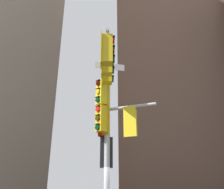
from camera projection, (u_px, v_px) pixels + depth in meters
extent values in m
cube|color=brown|center=(177.00, 33.00, 40.92)|extent=(17.22, 17.22, 54.10)
cylinder|color=#B2B2B5|center=(107.00, 131.00, 8.74)|extent=(0.21, 0.21, 7.65)
cylinder|color=#B2B2B5|center=(108.00, 52.00, 8.47)|extent=(0.96, 2.56, 0.12)
cylinder|color=#B2B2B5|center=(131.00, 107.00, 8.70)|extent=(1.95, 0.27, 0.12)
cube|color=yellow|center=(102.00, 71.00, 8.62)|extent=(0.18, 0.46, 1.14)
cube|color=yellow|center=(107.00, 71.00, 8.62)|extent=(0.43, 0.43, 1.00)
cylinder|color=#360605|center=(113.00, 63.00, 8.75)|extent=(0.12, 0.21, 0.20)
cube|color=black|center=(113.00, 60.00, 8.80)|extent=(0.14, 0.23, 0.02)
cylinder|color=yellow|center=(113.00, 71.00, 8.63)|extent=(0.12, 0.21, 0.20)
cube|color=black|center=(113.00, 68.00, 8.67)|extent=(0.14, 0.23, 0.02)
cylinder|color=#06311C|center=(113.00, 80.00, 8.50)|extent=(0.12, 0.21, 0.20)
cube|color=black|center=(113.00, 77.00, 8.54)|extent=(0.14, 0.23, 0.02)
cube|color=yellow|center=(102.00, 61.00, 7.94)|extent=(0.18, 0.46, 1.14)
cube|color=yellow|center=(107.00, 61.00, 7.94)|extent=(0.43, 0.43, 1.00)
cylinder|color=#360605|center=(113.00, 53.00, 8.07)|extent=(0.12, 0.21, 0.20)
cube|color=black|center=(113.00, 50.00, 8.12)|extent=(0.14, 0.23, 0.02)
cylinder|color=yellow|center=(113.00, 62.00, 7.95)|extent=(0.12, 0.21, 0.20)
cube|color=black|center=(113.00, 59.00, 7.99)|extent=(0.14, 0.23, 0.02)
cylinder|color=#06311C|center=(113.00, 71.00, 7.82)|extent=(0.12, 0.21, 0.20)
cube|color=black|center=(113.00, 67.00, 7.86)|extent=(0.14, 0.23, 0.02)
cube|color=gold|center=(101.00, 50.00, 7.26)|extent=(0.18, 0.46, 1.14)
cube|color=gold|center=(107.00, 50.00, 7.26)|extent=(0.43, 0.43, 1.00)
cylinder|color=red|center=(114.00, 41.00, 7.39)|extent=(0.12, 0.21, 0.20)
cube|color=black|center=(114.00, 38.00, 7.43)|extent=(0.14, 0.23, 0.02)
cylinder|color=#3C2C06|center=(114.00, 50.00, 7.26)|extent=(0.12, 0.21, 0.20)
cube|color=black|center=(114.00, 47.00, 7.31)|extent=(0.14, 0.23, 0.02)
cylinder|color=#06311C|center=(114.00, 60.00, 7.14)|extent=(0.12, 0.21, 0.20)
cube|color=black|center=(114.00, 56.00, 7.18)|extent=(0.14, 0.23, 0.02)
cube|color=yellow|center=(130.00, 121.00, 8.32)|extent=(0.48, 0.07, 1.14)
cube|color=yellow|center=(131.00, 122.00, 8.49)|extent=(0.37, 0.37, 1.00)
cylinder|color=#360605|center=(133.00, 115.00, 8.79)|extent=(0.20, 0.08, 0.20)
cube|color=black|center=(133.00, 112.00, 8.84)|extent=(0.22, 0.09, 0.02)
cylinder|color=yellow|center=(133.00, 123.00, 8.66)|extent=(0.20, 0.08, 0.20)
cube|color=black|center=(133.00, 120.00, 8.71)|extent=(0.22, 0.09, 0.02)
cylinder|color=#06311C|center=(133.00, 133.00, 8.53)|extent=(0.20, 0.08, 0.20)
cube|color=black|center=(133.00, 129.00, 8.58)|extent=(0.22, 0.09, 0.02)
cube|color=black|center=(106.00, 152.00, 8.56)|extent=(0.43, 0.26, 1.14)
cube|color=black|center=(106.00, 153.00, 8.74)|extent=(0.46, 0.46, 1.00)
cylinder|color=#360605|center=(105.00, 144.00, 9.04)|extent=(0.20, 0.15, 0.20)
cube|color=black|center=(105.00, 141.00, 9.09)|extent=(0.23, 0.17, 0.02)
cylinder|color=yellow|center=(105.00, 153.00, 8.92)|extent=(0.20, 0.15, 0.20)
cube|color=black|center=(105.00, 150.00, 8.97)|extent=(0.23, 0.17, 0.02)
cylinder|color=#06311C|center=(105.00, 163.00, 8.79)|extent=(0.20, 0.15, 0.20)
cube|color=black|center=(105.00, 159.00, 8.84)|extent=(0.23, 0.17, 0.02)
cube|color=yellow|center=(105.00, 94.00, 9.21)|extent=(0.43, 0.27, 1.14)
cube|color=yellow|center=(102.00, 93.00, 9.09)|extent=(0.46, 0.46, 1.00)
cylinder|color=#360605|center=(98.00, 83.00, 9.09)|extent=(0.20, 0.15, 0.20)
cube|color=black|center=(98.00, 80.00, 9.13)|extent=(0.23, 0.17, 0.02)
cylinder|color=yellow|center=(98.00, 91.00, 8.96)|extent=(0.20, 0.15, 0.20)
cube|color=black|center=(98.00, 89.00, 9.00)|extent=(0.23, 0.17, 0.02)
cylinder|color=#06311C|center=(98.00, 100.00, 8.84)|extent=(0.20, 0.15, 0.20)
cube|color=black|center=(98.00, 97.00, 8.88)|extent=(0.23, 0.17, 0.02)
cube|color=gold|center=(105.00, 120.00, 8.81)|extent=(0.44, 0.25, 1.14)
cube|color=gold|center=(101.00, 119.00, 8.69)|extent=(0.46, 0.46, 1.00)
cylinder|color=red|center=(98.00, 109.00, 8.68)|extent=(0.20, 0.15, 0.20)
cube|color=black|center=(98.00, 106.00, 8.72)|extent=(0.23, 0.17, 0.02)
cylinder|color=#3C2C06|center=(97.00, 118.00, 8.56)|extent=(0.20, 0.15, 0.20)
cube|color=black|center=(97.00, 115.00, 8.60)|extent=(0.23, 0.17, 0.02)
cylinder|color=#06311C|center=(97.00, 127.00, 8.43)|extent=(0.20, 0.15, 0.20)
cube|color=black|center=(97.00, 124.00, 8.47)|extent=(0.23, 0.17, 0.02)
cube|color=white|center=(110.00, 66.00, 9.37)|extent=(1.07, 0.69, 0.28)
cube|color=#19479E|center=(110.00, 66.00, 9.37)|extent=(1.03, 0.66, 0.24)
cube|color=red|center=(102.00, 127.00, 8.89)|extent=(0.12, 0.63, 0.80)
cube|color=white|center=(102.00, 127.00, 8.89)|extent=(0.11, 0.59, 0.76)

